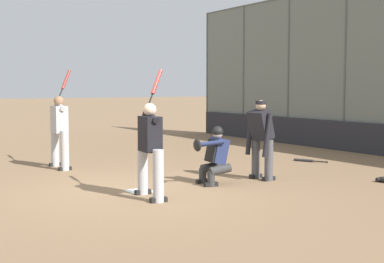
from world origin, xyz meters
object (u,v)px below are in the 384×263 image
object	(u,v)px
catcher_behind_plate	(214,154)
fielding_glove_on_dirt	(384,180)
umpire_home	(261,137)
spare_bat_by_padding	(306,160)
batter_at_plate	(150,147)
batter_on_deck	(60,129)

from	to	relation	value
catcher_behind_plate	fielding_glove_on_dirt	world-z (taller)	catcher_behind_plate
umpire_home	fielding_glove_on_dirt	xyz separation A→B (m)	(-1.55, -1.84, -0.80)
spare_bat_by_padding	umpire_home	bearing A→B (deg)	92.14
batter_at_plate	catcher_behind_plate	size ratio (longest dim) A/B	1.95
umpire_home	batter_at_plate	bearing A→B (deg)	94.29
batter_on_deck	batter_at_plate	bearing A→B (deg)	-175.58
catcher_behind_plate	spare_bat_by_padding	bearing A→B (deg)	-61.36
umpire_home	fielding_glove_on_dirt	distance (m)	2.54
batter_at_plate	catcher_behind_plate	bearing A→B (deg)	-67.21
catcher_behind_plate	umpire_home	world-z (taller)	umpire_home
catcher_behind_plate	umpire_home	size ratio (longest dim) A/B	0.70
umpire_home	batter_on_deck	bearing A→B (deg)	34.51
batter_on_deck	fielding_glove_on_dirt	bearing A→B (deg)	-135.92
catcher_behind_plate	batter_on_deck	size ratio (longest dim) A/B	0.49
batter_on_deck	fielding_glove_on_dirt	distance (m)	7.13
batter_on_deck	spare_bat_by_padding	size ratio (longest dim) A/B	2.84
catcher_behind_plate	spare_bat_by_padding	size ratio (longest dim) A/B	1.39
batter_at_plate	spare_bat_by_padding	xyz separation A→B (m)	(1.81, -5.36, -0.84)
batter_on_deck	spare_bat_by_padding	bearing A→B (deg)	-110.61
batter_at_plate	catcher_behind_plate	world-z (taller)	batter_at_plate
batter_at_plate	fielding_glove_on_dirt	world-z (taller)	batter_at_plate
batter_on_deck	spare_bat_by_padding	world-z (taller)	batter_on_deck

